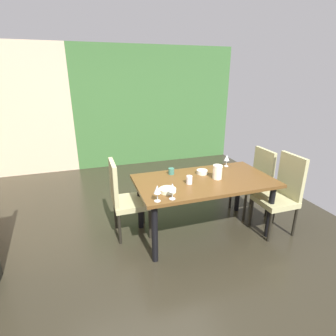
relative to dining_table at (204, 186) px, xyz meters
name	(u,v)px	position (x,y,z in m)	size (l,w,h in m)	color
ground_plane	(156,244)	(-0.65, -0.06, -0.67)	(5.40, 6.40, 0.02)	#2C281C
back_panel_interior	(23,112)	(-2.44, 3.09, 0.62)	(1.82, 0.10, 2.56)	beige
garden_window_panel	(156,107)	(0.26, 3.09, 0.62)	(3.57, 0.10, 2.56)	#3A6732
dining_table	(204,186)	(0.00, 0.00, 0.00)	(1.70, 0.92, 0.75)	brown
chair_left_far	(124,196)	(-0.97, 0.27, -0.12)	(0.45, 0.44, 1.00)	tan
chair_right_far	(255,179)	(0.96, 0.27, -0.13)	(0.44, 0.44, 0.96)	tan
chair_right_near	(282,192)	(0.97, -0.27, -0.10)	(0.44, 0.44, 1.04)	tan
wine_glass_east	(227,158)	(0.51, 0.35, 0.21)	(0.07, 0.07, 0.17)	silver
wine_glass_front	(157,190)	(-0.72, -0.38, 0.21)	(0.07, 0.07, 0.18)	silver
wine_glass_north	(172,188)	(-0.56, -0.38, 0.21)	(0.08, 0.08, 0.18)	silver
serving_bowl_near_window	(168,190)	(-0.55, -0.20, 0.11)	(0.19, 0.19, 0.04)	beige
serving_bowl_south	(202,172)	(0.05, 0.19, 0.11)	(0.14, 0.14, 0.05)	beige
cup_rear	(189,180)	(-0.23, -0.07, 0.14)	(0.07, 0.07, 0.10)	white
cup_west	(171,171)	(-0.33, 0.30, 0.13)	(0.08, 0.08, 0.08)	#387361
pitcher_near_shelf	(218,172)	(0.16, -0.02, 0.18)	(0.13, 0.11, 0.18)	white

